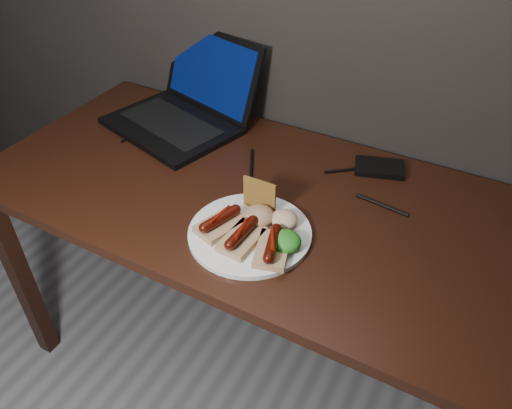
% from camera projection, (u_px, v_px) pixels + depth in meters
% --- Properties ---
extents(desk, '(1.40, 0.70, 0.75)m').
position_uv_depth(desk, '(244.00, 214.00, 1.36)').
color(desk, black).
rests_on(desk, ground).
extents(laptop, '(0.46, 0.45, 0.25)m').
position_uv_depth(laptop, '(185.00, 107.00, 1.54)').
color(laptop, black).
rests_on(laptop, desk).
extents(hard_drive, '(0.15, 0.12, 0.02)m').
position_uv_depth(hard_drive, '(379.00, 168.00, 1.36)').
color(hard_drive, black).
rests_on(hard_drive, desk).
extents(desk_cables, '(0.85, 0.30, 0.01)m').
position_uv_depth(desk_cables, '(273.00, 162.00, 1.39)').
color(desk_cables, black).
rests_on(desk_cables, desk).
extents(plate, '(0.35, 0.35, 0.01)m').
position_uv_depth(plate, '(250.00, 233.00, 1.16)').
color(plate, silver).
rests_on(plate, desk).
extents(bread_sausage_left, '(0.10, 0.13, 0.04)m').
position_uv_depth(bread_sausage_left, '(220.00, 222.00, 1.15)').
color(bread_sausage_left, tan).
rests_on(bread_sausage_left, plate).
extents(bread_sausage_center, '(0.08, 0.12, 0.04)m').
position_uv_depth(bread_sausage_center, '(242.00, 236.00, 1.11)').
color(bread_sausage_center, tan).
rests_on(bread_sausage_center, plate).
extents(bread_sausage_right, '(0.10, 0.13, 0.04)m').
position_uv_depth(bread_sausage_right, '(272.00, 247.00, 1.09)').
color(bread_sausage_right, tan).
rests_on(bread_sausage_right, plate).
extents(crispbread, '(0.08, 0.01, 0.08)m').
position_uv_depth(crispbread, '(260.00, 195.00, 1.19)').
color(crispbread, '#AD7C2F').
rests_on(crispbread, plate).
extents(salad_greens, '(0.07, 0.07, 0.04)m').
position_uv_depth(salad_greens, '(286.00, 241.00, 1.10)').
color(salad_greens, '#185F13').
rests_on(salad_greens, plate).
extents(salsa_mound, '(0.07, 0.07, 0.04)m').
position_uv_depth(salsa_mound, '(259.00, 216.00, 1.16)').
color(salsa_mound, maroon).
rests_on(salsa_mound, plate).
extents(coleslaw_mound, '(0.06, 0.06, 0.04)m').
position_uv_depth(coleslaw_mound, '(284.00, 219.00, 1.16)').
color(coleslaw_mound, beige).
rests_on(coleslaw_mound, plate).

